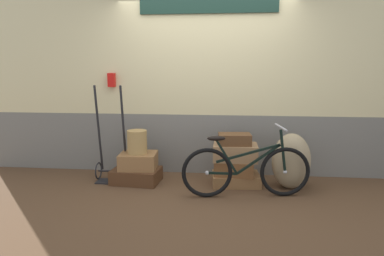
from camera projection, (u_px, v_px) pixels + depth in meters
name	position (u px, v px, depth m)	size (l,w,h in m)	color
ground	(201.00, 193.00, 4.50)	(8.77, 5.20, 0.06)	#513823
station_building	(207.00, 80.00, 5.08)	(6.77, 0.74, 2.76)	slate
suitcase_0	(136.00, 176.00, 4.80)	(0.64, 0.45, 0.19)	#4C2D19
suitcase_1	(138.00, 161.00, 4.79)	(0.50, 0.42, 0.21)	olive
suitcase_2	(236.00, 179.00, 4.72)	(0.63, 0.43, 0.15)	olive
suitcase_3	(234.00, 167.00, 4.67)	(0.51, 0.37, 0.20)	brown
suitcase_4	(235.00, 152.00, 4.64)	(0.58, 0.39, 0.22)	#9E754C
suitcase_5	(235.00, 139.00, 4.59)	(0.42, 0.28, 0.15)	brown
wicker_basket	(137.00, 142.00, 4.74)	(0.27, 0.27, 0.32)	#A8844C
luggage_trolley	(112.00, 157.00, 4.85)	(0.44, 0.34, 1.34)	black
burlap_sack	(291.00, 161.00, 4.53)	(0.50, 0.42, 0.73)	#9E8966
bicycle	(246.00, 170.00, 4.23)	(1.57, 0.46, 0.88)	black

